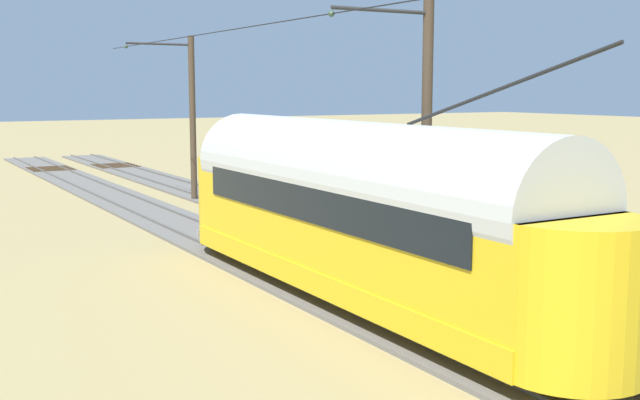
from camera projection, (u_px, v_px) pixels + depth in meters
ground_plane at (332, 258)px, 23.48m from camera, size 220.00×220.00×0.00m
track_streetcar_siding at (382, 248)px, 24.75m from camera, size 2.80×80.00×0.18m
track_adjacent_siding at (266, 262)px, 22.74m from camera, size 2.80×80.00×0.18m
vintage_streetcar at (356, 209)px, 18.32m from camera, size 2.65×15.64×5.58m
catenary_pole_foreground at (191, 115)px, 34.98m from camera, size 3.13×0.28×7.36m
catenary_pole_mid_near at (424, 134)px, 20.47m from camera, size 3.13×0.28×7.36m
overhead_wire_run at (317, 16)px, 19.37m from camera, size 2.92×37.88×0.18m
switch_stand at (279, 188)px, 34.40m from camera, size 0.50×0.30×1.24m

